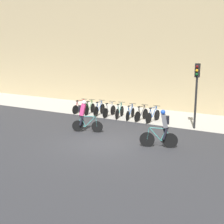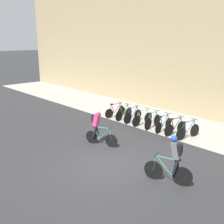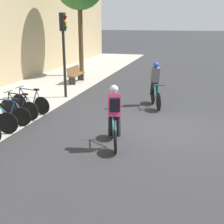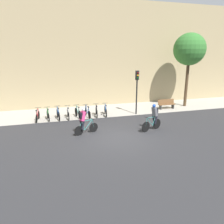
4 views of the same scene
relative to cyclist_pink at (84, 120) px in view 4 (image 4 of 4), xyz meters
The scene contains 16 objects.
ground 2.50m from the cyclist_pink, 31.96° to the right, with size 200.00×200.00×0.00m, color #2B2B2D.
kerb_strip 5.94m from the cyclist_pink, 70.42° to the left, with size 44.00×4.50×0.01m, color #A39E93.
building_facade 9.23m from the cyclist_pink, 76.32° to the left, with size 44.00×0.60×9.91m, color tan.
cyclist_pink is the anchor object (origin of this frame).
cyclist_grey 4.68m from the cyclist_pink, ahead, with size 1.67×0.69×1.79m.
parked_bike_0 4.95m from the cyclist_pink, 127.02° to the left, with size 0.46×1.61×0.94m.
parked_bike_1 4.53m from the cyclist_pink, 119.09° to the left, with size 0.46×1.60×0.96m.
parked_bike_2 4.21m from the cyclist_pink, 109.77° to the left, with size 0.46×1.70×0.98m.
parked_bike_3 4.01m from the cyclist_pink, 99.23° to the left, with size 0.46×1.70×0.97m.
parked_bike_4 3.96m from the cyclist_pink, 88.01° to the left, with size 0.46×1.66×0.98m.
parked_bike_5 4.07m from the cyclist_pink, 76.93° to the left, with size 0.46×1.68×0.95m.
parked_bike_6 4.31m from the cyclist_pink, 66.82° to the left, with size 0.46×1.62×0.96m.
parked_bike_7 4.66m from the cyclist_pink, 57.98° to the left, with size 0.46×1.70×0.97m.
traffic_light_pole 6.46m from the cyclist_pink, 35.48° to the left, with size 0.26×0.30×3.68m.
bench 9.63m from the cyclist_pink, 27.98° to the left, with size 1.64×0.44×0.89m.
street_tree_0 12.75m from the cyclist_pink, 24.94° to the left, with size 2.96×2.96×6.90m.
Camera 4 is at (-3.91, -11.95, 5.04)m, focal length 35.00 mm.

